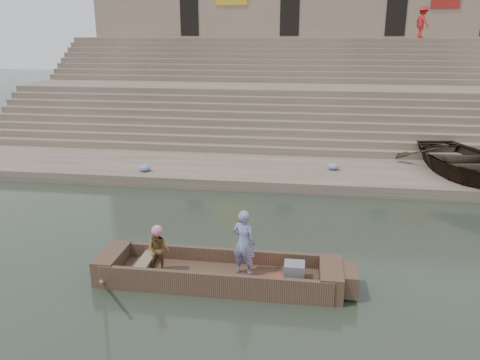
% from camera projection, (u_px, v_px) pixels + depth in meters
% --- Properties ---
extents(ground, '(120.00, 120.00, 0.00)m').
position_uv_depth(ground, '(321.00, 279.00, 11.03)').
color(ground, '#273225').
rests_on(ground, ground).
extents(lower_landing, '(32.00, 4.00, 0.40)m').
position_uv_depth(lower_landing, '(317.00, 174.00, 18.52)').
color(lower_landing, gray).
rests_on(lower_landing, ground).
extents(mid_landing, '(32.00, 3.00, 2.80)m').
position_uv_depth(mid_landing, '(317.00, 113.00, 25.24)').
color(mid_landing, gray).
rests_on(mid_landing, ground).
extents(upper_landing, '(32.00, 3.00, 5.20)m').
position_uv_depth(upper_landing, '(317.00, 78.00, 31.49)').
color(upper_landing, gray).
rests_on(upper_landing, ground).
extents(ghat_steps, '(32.00, 11.00, 5.20)m').
position_uv_depth(ghat_steps, '(317.00, 101.00, 26.72)').
color(ghat_steps, gray).
rests_on(ghat_steps, ground).
extents(building_wall, '(32.00, 5.07, 11.20)m').
position_uv_depth(building_wall, '(318.00, 31.00, 34.36)').
color(building_wall, gray).
rests_on(building_wall, ground).
extents(main_rowboat, '(5.00, 1.30, 0.22)m').
position_uv_depth(main_rowboat, '(218.00, 278.00, 10.87)').
color(main_rowboat, brown).
rests_on(main_rowboat, ground).
extents(rowboat_trim, '(6.04, 2.63, 1.77)m').
position_uv_depth(rowboat_trim, '(227.00, 271.00, 10.77)').
color(rowboat_trim, brown).
rests_on(rowboat_trim, ground).
extents(standing_man, '(0.66, 0.54, 1.55)m').
position_uv_depth(standing_man, '(244.00, 242.00, 10.64)').
color(standing_man, navy).
rests_on(standing_man, main_rowboat).
extents(rowing_man, '(0.54, 0.43, 1.10)m').
position_uv_depth(rowing_man, '(158.00, 250.00, 10.77)').
color(rowing_man, '#297727').
rests_on(rowing_man, main_rowboat).
extents(television, '(0.46, 0.42, 0.40)m').
position_uv_depth(television, '(294.00, 271.00, 10.54)').
color(television, slate).
rests_on(television, main_rowboat).
extents(beached_rowboat, '(4.63, 5.91, 1.11)m').
position_uv_depth(beached_rowboat, '(462.00, 160.00, 17.71)').
color(beached_rowboat, '#2D2116').
rests_on(beached_rowboat, lower_landing).
extents(pedestrian, '(1.05, 1.36, 1.86)m').
position_uv_depth(pedestrian, '(422.00, 22.00, 28.73)').
color(pedestrian, '#B0211D').
rests_on(pedestrian, upper_landing).
extents(cloth_bundles, '(16.60, 1.70, 0.26)m').
position_uv_depth(cloth_bundles, '(349.00, 170.00, 17.84)').
color(cloth_bundles, '#3F5999').
rests_on(cloth_bundles, lower_landing).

